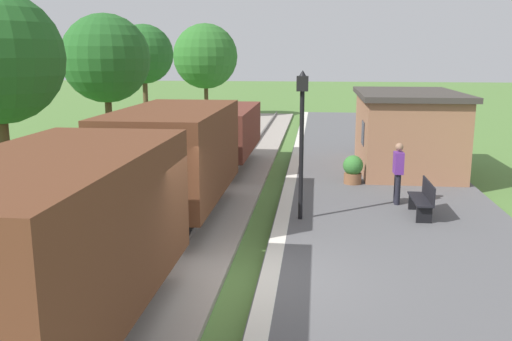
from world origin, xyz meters
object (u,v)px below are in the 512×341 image
(tree_field_left, at_px, (144,54))
(station_hut, at_px, (406,130))
(person_waiting, at_px, (398,171))
(bench_near_hut, at_px, (423,198))
(tree_field_distant, at_px, (205,56))
(lamp_post_near, at_px, (302,118))
(freight_train, at_px, (169,166))
(potted_planter, at_px, (353,169))
(tree_trackside_far, at_px, (106,59))

(tree_field_left, bearing_deg, station_hut, -39.10)
(station_hut, relative_size, tree_field_left, 0.97)
(person_waiting, bearing_deg, bench_near_hut, 111.15)
(tree_field_left, bearing_deg, bench_near_hut, -53.09)
(tree_field_distant, bearing_deg, person_waiting, -66.29)
(bench_near_hut, xyz_separation_m, lamp_post_near, (-3.11, -0.58, 2.08))
(freight_train, bearing_deg, tree_field_left, 109.19)
(bench_near_hut, relative_size, potted_planter, 1.64)
(potted_planter, xyz_separation_m, tree_field_left, (-10.88, 13.10, 3.58))
(bench_near_hut, distance_m, lamp_post_near, 3.78)
(tree_field_left, bearing_deg, lamp_post_near, -61.43)
(bench_near_hut, height_order, person_waiting, person_waiting)
(bench_near_hut, bearing_deg, tree_field_distant, 113.71)
(freight_train, xyz_separation_m, station_hut, (6.80, 7.03, 0.05))
(bench_near_hut, height_order, lamp_post_near, lamp_post_near)
(freight_train, bearing_deg, potted_planter, 42.57)
(bench_near_hut, relative_size, tree_field_distant, 0.24)
(potted_planter, xyz_separation_m, lamp_post_near, (-1.54, -4.05, 2.08))
(person_waiting, distance_m, tree_field_distant, 24.75)
(station_hut, bearing_deg, tree_trackside_far, 170.57)
(potted_planter, bearing_deg, station_hut, 52.60)
(station_hut, height_order, tree_trackside_far, tree_trackside_far)
(person_waiting, bearing_deg, tree_field_distant, -68.91)
(freight_train, xyz_separation_m, potted_planter, (4.79, 4.40, -0.88))
(bench_near_hut, distance_m, tree_field_left, 21.04)
(person_waiting, bearing_deg, lamp_post_near, 30.57)
(station_hut, relative_size, bench_near_hut, 3.87)
(tree_field_distant, bearing_deg, lamp_post_near, -73.28)
(freight_train, height_order, tree_field_distant, tree_field_distant)
(person_waiting, bearing_deg, tree_trackside_far, -35.18)
(bench_near_hut, height_order, potted_planter, potted_planter)
(potted_planter, relative_size, lamp_post_near, 0.25)
(lamp_post_near, bearing_deg, person_waiting, 33.19)
(station_hut, height_order, potted_planter, station_hut)
(station_hut, xyz_separation_m, tree_trackside_far, (-11.78, 1.96, 2.48))
(lamp_post_near, bearing_deg, station_hut, 62.00)
(freight_train, relative_size, potted_planter, 21.18)
(tree_trackside_far, bearing_deg, freight_train, -60.98)
(bench_near_hut, relative_size, tree_field_left, 0.25)
(person_waiting, bearing_deg, tree_field_left, -54.88)
(potted_planter, xyz_separation_m, tree_trackside_far, (-9.78, 4.58, 3.41))
(freight_train, relative_size, bench_near_hut, 12.93)
(person_waiting, distance_m, potted_planter, 2.62)
(bench_near_hut, bearing_deg, station_hut, 85.86)
(freight_train, xyz_separation_m, lamp_post_near, (3.25, 0.35, 1.20))
(bench_near_hut, distance_m, potted_planter, 3.81)
(tree_field_left, relative_size, tree_field_distant, 0.94)
(freight_train, distance_m, potted_planter, 6.57)
(station_hut, relative_size, tree_field_distant, 0.91)
(station_hut, height_order, bench_near_hut, station_hut)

